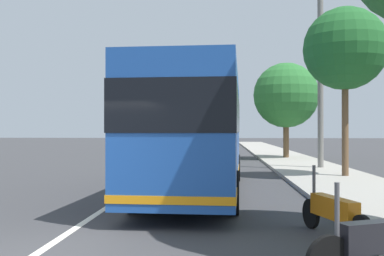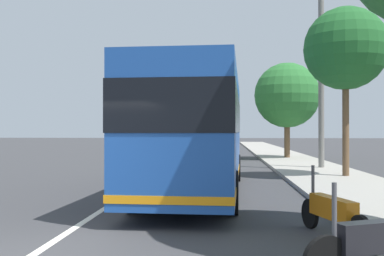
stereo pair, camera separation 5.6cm
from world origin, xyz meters
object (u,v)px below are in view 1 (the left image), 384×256
at_px(roadside_tree_mid_block, 345,49).
at_px(motorcycle_nearest_curb, 378,244).
at_px(motorcycle_mid_row, 334,212).
at_px(roadside_tree_far_block, 286,95).
at_px(utility_pole, 320,83).
at_px(car_behind_bus, 163,144).
at_px(car_far_distant, 221,140).
at_px(car_ahead_same_lane, 218,148).
at_px(coach_bus, 197,128).
at_px(car_oncoming, 165,143).

bearing_deg(roadside_tree_mid_block, motorcycle_nearest_curb, 166.99).
xyz_separation_m(motorcycle_mid_row, roadside_tree_far_block, (21.97, -2.19, 3.75)).
bearing_deg(utility_pole, roadside_tree_far_block, 3.81).
bearing_deg(car_behind_bus, utility_pole, 30.20).
relative_size(motorcycle_mid_row, utility_pole, 0.26).
bearing_deg(roadside_tree_far_block, roadside_tree_mid_block, -177.05).
distance_m(motorcycle_nearest_curb, car_far_distant, 51.37).
bearing_deg(car_ahead_same_lane, roadside_tree_far_block, -91.68).
relative_size(coach_bus, utility_pole, 1.30).
xyz_separation_m(coach_bus, roadside_tree_far_block, (16.38, -4.92, 2.25)).
bearing_deg(car_far_distant, car_oncoming, 156.12).
distance_m(car_behind_bus, car_oncoming, 4.88).
distance_m(car_ahead_same_lane, utility_pole, 10.26).
distance_m(motorcycle_nearest_curb, car_behind_bus, 34.48).
height_order(motorcycle_nearest_curb, car_behind_bus, car_behind_bus).
bearing_deg(roadside_tree_mid_block, car_ahead_same_lane, 22.31).
distance_m(car_behind_bus, roadside_tree_far_block, 13.77).
bearing_deg(motorcycle_nearest_curb, utility_pole, -122.66).
height_order(motorcycle_mid_row, car_ahead_same_lane, car_ahead_same_lane).
bearing_deg(roadside_tree_far_block, motorcycle_mid_row, 174.30).
bearing_deg(roadside_tree_mid_block, utility_pole, 1.24).
bearing_deg(car_behind_bus, car_ahead_same_lane, 29.01).
distance_m(car_far_distant, roadside_tree_far_block, 27.60).
relative_size(roadside_tree_mid_block, utility_pole, 0.81).
relative_size(car_behind_bus, roadside_tree_mid_block, 0.65).
xyz_separation_m(motorcycle_nearest_curb, car_far_distant, (51.33, 2.12, 0.21)).
xyz_separation_m(motorcycle_nearest_curb, motorcycle_mid_row, (2.33, -0.01, -0.02)).
relative_size(car_behind_bus, car_oncoming, 1.01).
distance_m(motorcycle_nearest_curb, car_oncoming, 39.33).
distance_m(car_oncoming, utility_pole, 24.86).
bearing_deg(motorcycle_nearest_curb, car_oncoming, -101.88).
height_order(coach_bus, utility_pole, utility_pole).
bearing_deg(utility_pole, coach_bus, 146.90).
height_order(car_oncoming, roadside_tree_mid_block, roadside_tree_mid_block).
bearing_deg(car_oncoming, motorcycle_nearest_curb, 11.37).
distance_m(car_behind_bus, roadside_tree_mid_block, 24.12).
bearing_deg(car_ahead_same_lane, coach_bus, -179.87).
bearing_deg(roadside_tree_far_block, utility_pole, -176.19).
bearing_deg(car_oncoming, car_far_distant, 156.62).
xyz_separation_m(car_behind_bus, utility_pole, (-17.44, -9.94, 3.49)).
distance_m(coach_bus, roadside_tree_mid_block, 7.68).
bearing_deg(car_oncoming, motorcycle_mid_row, 12.09).
xyz_separation_m(car_behind_bus, car_oncoming, (4.86, 0.46, -0.04)).
distance_m(car_ahead_same_lane, roadside_tree_mid_block, 14.03).
bearing_deg(car_ahead_same_lane, roadside_tree_mid_block, -155.92).
xyz_separation_m(roadside_tree_far_block, utility_pole, (-8.02, -0.53, -0.03)).
bearing_deg(car_far_distant, roadside_tree_far_block, -171.28).
height_order(car_ahead_same_lane, roadside_tree_far_block, roadside_tree_far_block).
relative_size(car_oncoming, roadside_tree_mid_block, 0.65).
height_order(car_behind_bus, roadside_tree_far_block, roadside_tree_far_block).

